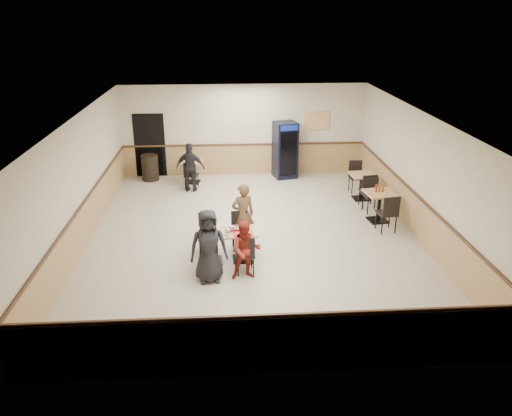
{
  "coord_description": "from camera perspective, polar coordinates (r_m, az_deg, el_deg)",
  "views": [
    {
      "loc": [
        -0.68,
        -11.17,
        5.25
      ],
      "look_at": [
        0.03,
        -0.5,
        0.95
      ],
      "focal_mm": 35.0,
      "sensor_mm": 36.0,
      "label": 1
    }
  ],
  "objects": [
    {
      "name": "back_table_chair_lone",
      "position": [
        15.59,
        -7.4,
        3.8
      ],
      "size": [
        0.5,
        0.5,
        0.91
      ],
      "primitive_type": null,
      "rotation": [
        0.0,
        0.0,
        2.94
      ],
      "color": "black",
      "rests_on": "ground"
    },
    {
      "name": "side_table_far_chair_south",
      "position": [
        14.34,
        12.66,
        1.96
      ],
      "size": [
        0.47,
        0.47,
        0.97
      ],
      "primitive_type": null,
      "rotation": [
        0.0,
        0.0,
        3.18
      ],
      "color": "black",
      "rests_on": "ground"
    },
    {
      "name": "side_table_far_chair_north",
      "position": [
        15.46,
        11.44,
        3.52
      ],
      "size": [
        0.47,
        0.47,
        0.97
      ],
      "primitive_type": null,
      "rotation": [
        0.0,
        0.0,
        0.04
      ],
      "color": "black",
      "rests_on": "ground"
    },
    {
      "name": "side_table_near",
      "position": [
        13.42,
        13.91,
        0.66
      ],
      "size": [
        0.84,
        0.84,
        0.8
      ],
      "rotation": [
        0.0,
        0.0,
        0.13
      ],
      "color": "black",
      "rests_on": "ground"
    },
    {
      "name": "side_table_far",
      "position": [
        14.89,
        12.04,
        2.86
      ],
      "size": [
        0.74,
        0.74,
        0.77
      ],
      "rotation": [
        0.0,
        0.0,
        0.04
      ],
      "color": "black",
      "rests_on": "ground"
    },
    {
      "name": "main_table",
      "position": [
        11.01,
        -3.29,
        -3.83
      ],
      "size": [
        1.36,
        0.74,
        0.71
      ],
      "rotation": [
        0.0,
        0.0,
        0.05
      ],
      "color": "black",
      "rests_on": "ground"
    },
    {
      "name": "main_chairs",
      "position": [
        11.02,
        -3.54,
        -3.95
      ],
      "size": [
        1.26,
        1.62,
        0.9
      ],
      "rotation": [
        0.0,
        0.0,
        0.05
      ],
      "color": "black",
      "rests_on": "ground"
    },
    {
      "name": "side_table_near_chair_north",
      "position": [
        14.0,
        13.15,
        1.52
      ],
      "size": [
        0.53,
        0.53,
        1.02
      ],
      "primitive_type": null,
      "rotation": [
        0.0,
        0.0,
        0.13
      ],
      "color": "black",
      "rests_on": "ground"
    },
    {
      "name": "ground",
      "position": [
        12.36,
        -0.3,
        -3.23
      ],
      "size": [
        10.0,
        10.0,
        0.0
      ],
      "primitive_type": "plane",
      "color": "beige",
      "rests_on": "ground"
    },
    {
      "name": "condiment_caddy",
      "position": [
        13.33,
        13.86,
        2.17
      ],
      "size": [
        0.23,
        0.06,
        0.2
      ],
      "color": "#9D2B0B",
      "rests_on": "side_table_near"
    },
    {
      "name": "trash_bin",
      "position": [
        16.62,
        -12.01,
        4.53
      ],
      "size": [
        0.53,
        0.53,
        0.84
      ],
      "primitive_type": "cylinder",
      "color": "black",
      "rests_on": "ground"
    },
    {
      "name": "back_table",
      "position": [
        16.13,
        -7.29,
        4.51
      ],
      "size": [
        0.79,
        0.79,
        0.72
      ],
      "rotation": [
        0.0,
        0.0,
        -0.2
      ],
      "color": "black",
      "rests_on": "ground"
    },
    {
      "name": "diner_man_opposite",
      "position": [
        11.66,
        -1.5,
        -0.75
      ],
      "size": [
        0.63,
        0.5,
        1.52
      ],
      "primitive_type": "imported",
      "rotation": [
        0.0,
        0.0,
        3.41
      ],
      "color": "brown",
      "rests_on": "ground"
    },
    {
      "name": "pepsi_cooler",
      "position": [
        16.47,
        3.35,
        6.64
      ],
      "size": [
        0.83,
        0.83,
        1.84
      ],
      "rotation": [
        0.0,
        0.0,
        0.22
      ],
      "color": "black",
      "rests_on": "ground"
    },
    {
      "name": "diner_woman_left",
      "position": [
        10.14,
        -5.44,
        -4.35
      ],
      "size": [
        0.81,
        0.58,
        1.56
      ],
      "primitive_type": "imported",
      "rotation": [
        0.0,
        0.0,
        0.11
      ],
      "color": "black",
      "rests_on": "ground"
    },
    {
      "name": "lone_diner",
      "position": [
        15.27,
        -7.5,
        4.59
      ],
      "size": [
        0.94,
        0.53,
        1.51
      ],
      "primitive_type": "imported",
      "rotation": [
        0.0,
        0.0,
        2.95
      ],
      "color": "black",
      "rests_on": "ground"
    },
    {
      "name": "diner_woman_right",
      "position": [
        10.24,
        -1.15,
        -4.85
      ],
      "size": [
        0.66,
        0.54,
        1.28
      ],
      "primitive_type": "imported",
      "rotation": [
        0.0,
        0.0,
        0.09
      ],
      "color": "maroon",
      "rests_on": "ground"
    },
    {
      "name": "tabletop_clutter",
      "position": [
        10.86,
        -3.35,
        -2.7
      ],
      "size": [
        1.17,
        0.63,
        0.12
      ],
      "rotation": [
        0.0,
        0.0,
        0.05
      ],
      "color": "red",
      "rests_on": "main_table"
    },
    {
      "name": "side_table_near_chair_south",
      "position": [
        12.86,
        14.72,
        -0.48
      ],
      "size": [
        0.53,
        0.53,
        1.02
      ],
      "primitive_type": null,
      "rotation": [
        0.0,
        0.0,
        3.27
      ],
      "color": "black",
      "rests_on": "ground"
    },
    {
      "name": "room_shell",
      "position": [
        14.7,
        6.01,
        3.25
      ],
      "size": [
        10.0,
        10.0,
        10.0
      ],
      "color": "silver",
      "rests_on": "ground"
    }
  ]
}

